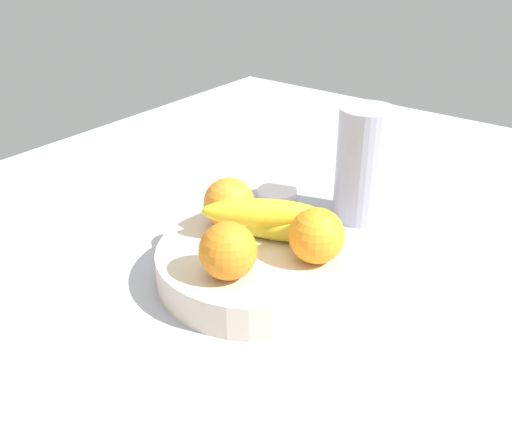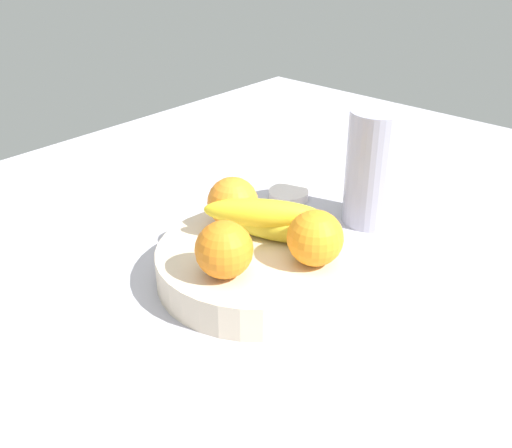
{
  "view_description": "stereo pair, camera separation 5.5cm",
  "coord_description": "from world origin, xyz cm",
  "px_view_note": "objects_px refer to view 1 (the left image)",
  "views": [
    {
      "loc": [
        54.54,
        42.2,
        47.63
      ],
      "look_at": [
        -2.56,
        -1.21,
        8.92
      ],
      "focal_mm": 42.41,
      "sensor_mm": 36.0,
      "label": 1
    },
    {
      "loc": [
        51.02,
        46.47,
        47.63
      ],
      "look_at": [
        -2.56,
        -1.21,
        8.92
      ],
      "focal_mm": 42.41,
      "sensor_mm": 36.0,
      "label": 2
    }
  ],
  "objects_px": {
    "orange_front_left": "(227,250)",
    "thermos_tumbler": "(363,165)",
    "jar_lid": "(277,194)",
    "orange_center": "(229,203)",
    "banana_bunch": "(265,219)",
    "orange_front_right": "(317,236)",
    "fruit_bowl": "(256,265)"
  },
  "relations": [
    {
      "from": "orange_center",
      "to": "jar_lid",
      "type": "bearing_deg",
      "value": -164.13
    },
    {
      "from": "banana_bunch",
      "to": "thermos_tumbler",
      "type": "distance_m",
      "value": 0.23
    },
    {
      "from": "orange_front_right",
      "to": "thermos_tumbler",
      "type": "xyz_separation_m",
      "value": [
        -0.23,
        -0.06,
        0.01
      ]
    },
    {
      "from": "jar_lid",
      "to": "fruit_bowl",
      "type": "bearing_deg",
      "value": 29.13
    },
    {
      "from": "banana_bunch",
      "to": "jar_lid",
      "type": "xyz_separation_m",
      "value": [
        -0.2,
        -0.12,
        -0.07
      ]
    },
    {
      "from": "fruit_bowl",
      "to": "jar_lid",
      "type": "distance_m",
      "value": 0.27
    },
    {
      "from": "orange_center",
      "to": "jar_lid",
      "type": "relative_size",
      "value": 1.05
    },
    {
      "from": "fruit_bowl",
      "to": "banana_bunch",
      "type": "relative_size",
      "value": 1.6
    },
    {
      "from": "fruit_bowl",
      "to": "banana_bunch",
      "type": "distance_m",
      "value": 0.07
    },
    {
      "from": "orange_center",
      "to": "banana_bunch",
      "type": "height_order",
      "value": "orange_center"
    },
    {
      "from": "jar_lid",
      "to": "orange_center",
      "type": "bearing_deg",
      "value": 15.87
    },
    {
      "from": "orange_center",
      "to": "banana_bunch",
      "type": "relative_size",
      "value": 0.43
    },
    {
      "from": "jar_lid",
      "to": "banana_bunch",
      "type": "bearing_deg",
      "value": 30.91
    },
    {
      "from": "orange_front_left",
      "to": "thermos_tumbler",
      "type": "xyz_separation_m",
      "value": [
        -0.33,
        0.01,
        0.01
      ]
    },
    {
      "from": "orange_center",
      "to": "orange_front_right",
      "type": "bearing_deg",
      "value": 88.21
    },
    {
      "from": "fruit_bowl",
      "to": "orange_front_left",
      "type": "height_order",
      "value": "orange_front_left"
    },
    {
      "from": "orange_front_left",
      "to": "orange_center",
      "type": "xyz_separation_m",
      "value": [
        -0.11,
        -0.08,
        0.0
      ]
    },
    {
      "from": "thermos_tumbler",
      "to": "banana_bunch",
      "type": "bearing_deg",
      "value": -8.08
    },
    {
      "from": "orange_front_right",
      "to": "banana_bunch",
      "type": "distance_m",
      "value": 0.09
    },
    {
      "from": "banana_bunch",
      "to": "thermos_tumbler",
      "type": "xyz_separation_m",
      "value": [
        -0.23,
        0.03,
        0.01
      ]
    },
    {
      "from": "orange_front_right",
      "to": "orange_front_left",
      "type": "bearing_deg",
      "value": -34.99
    },
    {
      "from": "orange_front_left",
      "to": "thermos_tumbler",
      "type": "distance_m",
      "value": 0.33
    },
    {
      "from": "orange_front_left",
      "to": "banana_bunch",
      "type": "height_order",
      "value": "orange_front_left"
    },
    {
      "from": "orange_front_left",
      "to": "orange_center",
      "type": "bearing_deg",
      "value": -141.79
    },
    {
      "from": "orange_front_right",
      "to": "banana_bunch",
      "type": "bearing_deg",
      "value": -94.11
    },
    {
      "from": "orange_front_left",
      "to": "thermos_tumbler",
      "type": "bearing_deg",
      "value": 177.85
    },
    {
      "from": "fruit_bowl",
      "to": "orange_front_left",
      "type": "xyz_separation_m",
      "value": [
        0.07,
        0.01,
        0.06
      ]
    },
    {
      "from": "orange_center",
      "to": "banana_bunch",
      "type": "bearing_deg",
      "value": 91.52
    },
    {
      "from": "orange_center",
      "to": "thermos_tumbler",
      "type": "height_order",
      "value": "thermos_tumbler"
    },
    {
      "from": "banana_bunch",
      "to": "thermos_tumbler",
      "type": "relative_size",
      "value": 0.92
    },
    {
      "from": "orange_center",
      "to": "thermos_tumbler",
      "type": "distance_m",
      "value": 0.25
    },
    {
      "from": "orange_front_right",
      "to": "orange_center",
      "type": "distance_m",
      "value": 0.15
    }
  ]
}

